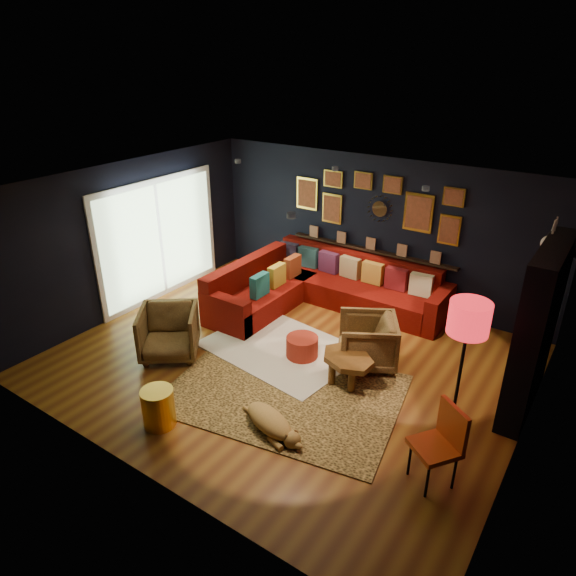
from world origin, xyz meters
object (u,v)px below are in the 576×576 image
Objects in this scene: armchair_left at (169,330)px; gold_stool at (159,408)px; armchair_right at (367,339)px; orange_chair at (442,439)px; coffee_table at (347,361)px; sectional at (316,289)px; pouf at (302,347)px; dog at (269,418)px; floor_lamp at (468,324)px.

gold_stool is at bearing -86.42° from armchair_left.
armchair_right is 2.31m from orange_chair.
gold_stool is (1.06, -1.21, -0.17)m from armchair_left.
armchair_right is at bearing 90.00° from coffee_table.
orange_chair reaches higher than sectional.
pouf is (-0.87, 0.21, -0.17)m from coffee_table.
armchair_left is 0.79× the size of dog.
orange_chair is 0.55× the size of floor_lamp.
armchair_left is 2.32m from dog.
armchair_right is at bearing -36.82° from sectional.
pouf is 0.98m from armchair_right.
armchair_left is 1.69× the size of gold_stool.
armchair_left is (-2.56, -0.85, 0.07)m from coffee_table.
armchair_left is 2.95m from armchair_right.
sectional reaches higher than dog.
coffee_table is at bearing 178.35° from floor_lamp.
orange_chair is at bearing 18.50° from gold_stool.
dog reaches higher than pouf.
armchair_left is 0.91× the size of orange_chair.
floor_lamp reaches higher than orange_chair.
orange_chair is 2.03m from dog.
pouf is 0.58× the size of armchair_right.
armchair_right is 1.64× the size of gold_stool.
floor_lamp reaches higher than armchair_right.
coffee_table is 1.19× the size of armchair_right.
armchair_left is 4.26m from floor_lamp.
coffee_table is 2.04× the size of pouf.
floor_lamp is at bearing -30.83° from sectional.
pouf is 0.96× the size of gold_stool.
coffee_table is at bearing 95.66° from dog.
floor_lamp is (1.50, -0.65, 1.03)m from armchair_right.
sectional reaches higher than coffee_table.
pouf is at bearing -95.24° from armchair_right.
sectional is at bearing 174.65° from orange_chair.
armchair_left is at bearing -161.61° from coffee_table.
armchair_right is (0.87, 0.40, 0.22)m from pouf.
floor_lamp is at bearing 134.14° from orange_chair.
floor_lamp is (3.11, -1.86, 1.11)m from sectional.
gold_stool is at bearing -59.35° from armchair_right.
sectional is 4.02× the size of armchair_left.
gold_stool is 3.80m from floor_lamp.
gold_stool reaches higher than pouf.
orange_chair reaches higher than dog.
dog is at bearing -67.92° from sectional.
orange_chair is at bearing -81.41° from floor_lamp.
pouf is 2.69m from floor_lamp.
armchair_right is at bearing -8.06° from armchair_left.
orange_chair is 0.87× the size of dog.
pouf is at bearing 166.58° from coffee_table.
orange_chair is (4.21, -0.16, 0.13)m from armchair_left.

